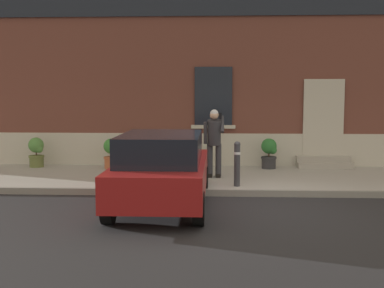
{
  "coord_description": "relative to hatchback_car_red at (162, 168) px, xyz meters",
  "views": [
    {
      "loc": [
        -0.6,
        -9.93,
        2.33
      ],
      "look_at": [
        -1.18,
        1.6,
        1.1
      ],
      "focal_mm": 46.13,
      "sensor_mm": 36.0,
      "label": 1
    }
  ],
  "objects": [
    {
      "name": "ground_plane",
      "position": [
        1.7,
        0.14,
        -0.79
      ],
      "size": [
        80.0,
        80.0,
        0.0
      ],
      "primitive_type": "plane",
      "color": "#232326"
    },
    {
      "name": "sidewalk",
      "position": [
        1.7,
        2.94,
        -0.71
      ],
      "size": [
        24.0,
        3.6,
        0.15
      ],
      "primitive_type": "cube",
      "color": "#99968E",
      "rests_on": "ground"
    },
    {
      "name": "curb_edge",
      "position": [
        1.7,
        1.08,
        -0.71
      ],
      "size": [
        24.0,
        0.12,
        0.15
      ],
      "primitive_type": "cube",
      "color": "gray",
      "rests_on": "ground"
    },
    {
      "name": "building_facade",
      "position": [
        1.7,
        5.43,
        2.94
      ],
      "size": [
        24.0,
        1.52,
        7.5
      ],
      "color": "brown",
      "rests_on": "ground"
    },
    {
      "name": "entrance_stoop",
      "position": [
        4.2,
        4.47,
        -0.51
      ],
      "size": [
        1.54,
        0.64,
        0.32
      ],
      "color": "#9E998E",
      "rests_on": "sidewalk"
    },
    {
      "name": "hatchback_car_red",
      "position": [
        0.0,
        0.0,
        0.0
      ],
      "size": [
        1.8,
        4.07,
        1.5
      ],
      "color": "maroon",
      "rests_on": "ground"
    },
    {
      "name": "bollard_near_person",
      "position": [
        1.57,
        1.49,
        -0.08
      ],
      "size": [
        0.15,
        0.15,
        1.04
      ],
      "color": "#333338",
      "rests_on": "sidewalk"
    },
    {
      "name": "person_on_phone",
      "position": [
        1.03,
        2.57,
        0.36
      ],
      "size": [
        0.51,
        0.52,
        1.74
      ],
      "rotation": [
        0.0,
        0.0,
        0.27
      ],
      "color": "#2D2D33",
      "rests_on": "sidewalk"
    },
    {
      "name": "planter_olive",
      "position": [
        -4.12,
        4.13,
        -0.18
      ],
      "size": [
        0.44,
        0.44,
        0.86
      ],
      "color": "#606B38",
      "rests_on": "sidewalk"
    },
    {
      "name": "planter_terracotta",
      "position": [
        -1.88,
        3.96,
        -0.18
      ],
      "size": [
        0.44,
        0.44,
        0.86
      ],
      "color": "#B25B38",
      "rests_on": "sidewalk"
    },
    {
      "name": "planter_cream",
      "position": [
        0.36,
        4.18,
        -0.18
      ],
      "size": [
        0.44,
        0.44,
        0.86
      ],
      "color": "beige",
      "rests_on": "sidewalk"
    },
    {
      "name": "planter_charcoal",
      "position": [
        2.59,
        4.18,
        -0.18
      ],
      "size": [
        0.44,
        0.44,
        0.86
      ],
      "color": "#2D2D30",
      "rests_on": "sidewalk"
    }
  ]
}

